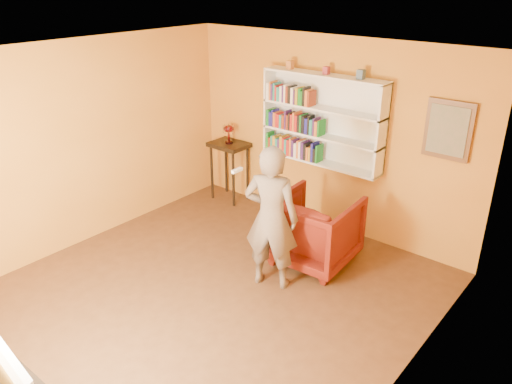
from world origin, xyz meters
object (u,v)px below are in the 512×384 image
at_px(console_table, 229,153).
at_px(person, 271,218).
at_px(bookshelf, 324,119).
at_px(ruby_lustre, 229,130).
at_px(armchair, 315,230).
at_px(television, 20,377).

xyz_separation_m(console_table, person, (2.02, -1.50, 0.08)).
height_order(console_table, person, person).
relative_size(bookshelf, ruby_lustre, 6.30).
height_order(bookshelf, console_table, bookshelf).
distance_m(armchair, television, 3.77).
bearing_deg(ruby_lustre, armchair, -19.35).
relative_size(ruby_lustre, person, 0.16).
xyz_separation_m(ruby_lustre, person, (2.02, -1.50, -0.29)).
relative_size(bookshelf, console_table, 1.88).
relative_size(console_table, television, 0.87).
relative_size(person, television, 1.59).
bearing_deg(ruby_lustre, person, -36.68).
xyz_separation_m(bookshelf, television, (0.48, -4.66, -0.77)).
height_order(bookshelf, ruby_lustre, bookshelf).
height_order(person, television, person).
bearing_deg(person, ruby_lustre, -57.55).
xyz_separation_m(console_table, ruby_lustre, (-0.00, 0.00, 0.37)).
distance_m(ruby_lustre, person, 2.53).
distance_m(console_table, ruby_lustre, 0.37).
height_order(bookshelf, person, bookshelf).
height_order(armchair, person, person).
height_order(console_table, ruby_lustre, ruby_lustre).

